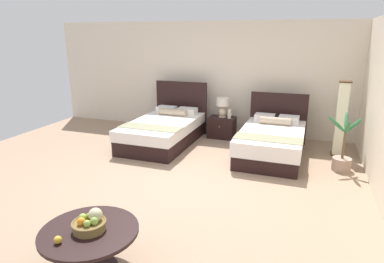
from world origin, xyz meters
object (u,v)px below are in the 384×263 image
(bed_near_window, at_px, (164,130))
(fruit_bowl, at_px, (90,223))
(floor_lamp_corner, at_px, (341,119))
(loose_apple, at_px, (58,240))
(potted_palm, at_px, (342,156))
(vase, at_px, (229,114))
(bed_near_corner, at_px, (272,141))
(nightstand, at_px, (222,127))
(coffee_table, at_px, (90,240))
(table_lamp, at_px, (223,105))

(bed_near_window, bearing_deg, fruit_bowl, -75.59)
(floor_lamp_corner, bearing_deg, loose_apple, -118.79)
(bed_near_window, bearing_deg, potted_palm, -5.96)
(vase, height_order, loose_apple, vase)
(fruit_bowl, xyz_separation_m, potted_palm, (2.50, 3.67, -0.29))
(bed_near_corner, xyz_separation_m, loose_apple, (-1.40, -4.31, 0.21))
(nightstand, height_order, potted_palm, potted_palm)
(coffee_table, relative_size, loose_apple, 13.06)
(vase, bearing_deg, floor_lamp_corner, -9.03)
(bed_near_corner, relative_size, loose_apple, 27.89)
(bed_near_corner, bearing_deg, table_lamp, 144.80)
(vase, bearing_deg, loose_apple, -93.90)
(vase, height_order, potted_palm, potted_palm)
(loose_apple, height_order, floor_lamp_corner, floor_lamp_corner)
(vase, xyz_separation_m, fruit_bowl, (-0.21, -4.83, -0.04))
(coffee_table, xyz_separation_m, potted_palm, (2.51, 3.67, -0.10))
(table_lamp, bearing_deg, fruit_bowl, -90.39)
(vase, bearing_deg, potted_palm, -26.89)
(vase, distance_m, potted_palm, 2.59)
(potted_palm, bearing_deg, floor_lamp_corner, 91.91)
(bed_near_corner, bearing_deg, vase, 142.54)
(vase, distance_m, loose_apple, 5.13)
(vase, bearing_deg, nightstand, 167.17)
(nightstand, relative_size, table_lamp, 1.32)
(potted_palm, bearing_deg, fruit_bowl, -124.27)
(coffee_table, height_order, potted_palm, potted_palm)
(nightstand, relative_size, potted_palm, 0.58)
(bed_near_corner, height_order, potted_palm, bed_near_corner)
(bed_near_window, bearing_deg, bed_near_corner, -0.25)
(table_lamp, distance_m, potted_palm, 2.80)
(fruit_bowl, distance_m, potted_palm, 4.45)
(bed_near_window, height_order, bed_near_corner, bed_near_window)
(nightstand, xyz_separation_m, loose_apple, (-0.17, -5.15, 0.26))
(vase, height_order, fruit_bowl, vase)
(vase, xyz_separation_m, coffee_table, (-0.22, -4.83, -0.22))
(bed_near_corner, height_order, coffee_table, bed_near_corner)
(nightstand, height_order, loose_apple, loose_apple)
(bed_near_corner, distance_m, coffee_table, 4.23)
(fruit_bowl, height_order, floor_lamp_corner, floor_lamp_corner)
(table_lamp, bearing_deg, bed_near_corner, -35.20)
(bed_near_window, bearing_deg, loose_apple, -78.28)
(table_lamp, xyz_separation_m, loose_apple, (-0.17, -5.17, -0.25))
(bed_near_corner, distance_m, table_lamp, 1.56)
(bed_near_window, xyz_separation_m, potted_palm, (3.54, -0.37, -0.04))
(table_lamp, height_order, fruit_bowl, table_lamp)
(coffee_table, bearing_deg, potted_palm, 55.64)
(vase, bearing_deg, bed_near_window, -147.55)
(bed_near_window, height_order, coffee_table, bed_near_window)
(loose_apple, relative_size, floor_lamp_corner, 0.05)
(table_lamp, height_order, coffee_table, table_lamp)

